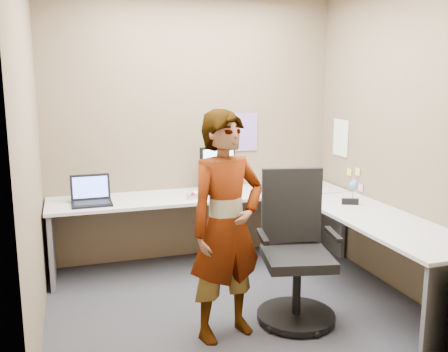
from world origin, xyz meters
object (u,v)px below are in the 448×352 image
object	(u,v)px
desk	(265,220)
office_chair	(295,261)
monitor	(218,162)
person	(226,226)

from	to	relation	value
desk	office_chair	world-z (taller)	office_chair
monitor	office_chair	world-z (taller)	monitor
desk	office_chair	bearing A→B (deg)	-93.73
monitor	desk	bearing A→B (deg)	-92.48
monitor	office_chair	size ratio (longest dim) A/B	0.36
monitor	office_chair	xyz separation A→B (m)	(0.18, -1.46, -0.55)
office_chair	person	size ratio (longest dim) A/B	0.69
person	desk	bearing A→B (deg)	36.11
monitor	office_chair	distance (m)	1.57
desk	office_chair	xyz separation A→B (m)	(-0.05, -0.74, -0.12)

